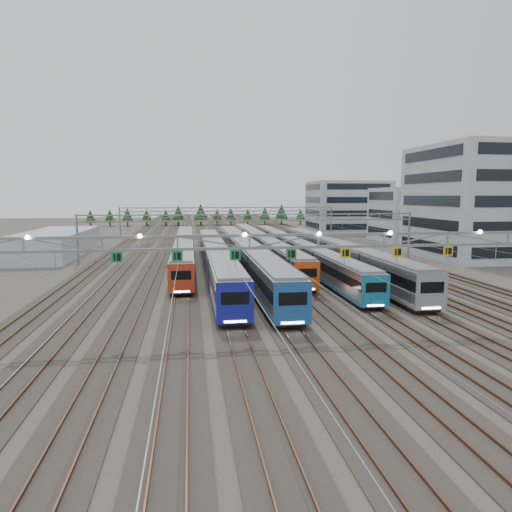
{
  "coord_description": "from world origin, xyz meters",
  "views": [
    {
      "loc": [
        -10.22,
        -35.46,
        10.92
      ],
      "look_at": [
        -2.2,
        19.86,
        3.5
      ],
      "focal_mm": 32.0,
      "sensor_mm": 36.0,
      "label": 1
    }
  ],
  "objects": [
    {
      "name": "treeline",
      "position": [
        -7.2,
        133.46,
        4.23
      ],
      "size": [
        81.2,
        5.6,
        7.02
      ],
      "color": "#332114",
      "rests_on": "ground"
    },
    {
      "name": "ground",
      "position": [
        0.0,
        0.0,
        0.0
      ],
      "size": [
        400.0,
        400.0,
        0.0
      ],
      "primitive_type": "plane",
      "color": "#47423A",
      "rests_on": "ground"
    },
    {
      "name": "gantry_near",
      "position": [
        -0.05,
        -0.12,
        7.09
      ],
      "size": [
        56.36,
        0.61,
        8.08
      ],
      "color": "gray",
      "rests_on": "ground"
    },
    {
      "name": "track_bed",
      "position": [
        0.0,
        100.0,
        1.49
      ],
      "size": [
        54.0,
        260.0,
        5.42
      ],
      "color": "#2D2823",
      "rests_on": "ground"
    },
    {
      "name": "gantry_far",
      "position": [
        0.0,
        85.0,
        6.39
      ],
      "size": [
        56.36,
        0.36,
        8.0
      ],
      "color": "gray",
      "rests_on": "ground"
    },
    {
      "name": "depot_bldg_mid",
      "position": [
        41.68,
        68.15,
        6.39
      ],
      "size": [
        14.0,
        16.0,
        12.77
      ],
      "primitive_type": "cube",
      "color": "#97AAB4",
      "rests_on": "ground"
    },
    {
      "name": "train_e",
      "position": [
        6.75,
        38.14,
        2.06
      ],
      "size": [
        2.77,
        68.5,
        3.61
      ],
      "color": "black",
      "rests_on": "ground"
    },
    {
      "name": "train_b",
      "position": [
        -6.75,
        27.45,
        2.28
      ],
      "size": [
        3.1,
        54.73,
        4.05
      ],
      "color": "black",
      "rests_on": "ground"
    },
    {
      "name": "train_a",
      "position": [
        -11.25,
        41.37,
        2.12
      ],
      "size": [
        2.88,
        57.49,
        3.75
      ],
      "color": "black",
      "rests_on": "ground"
    },
    {
      "name": "train_d",
      "position": [
        2.25,
        44.32,
        2.16
      ],
      "size": [
        2.93,
        64.98,
        3.82
      ],
      "color": "black",
      "rests_on": "ground"
    },
    {
      "name": "train_f",
      "position": [
        11.25,
        30.12,
        2.26
      ],
      "size": [
        3.07,
        56.22,
        4.01
      ],
      "color": "black",
      "rests_on": "ground"
    },
    {
      "name": "west_shed",
      "position": [
        -34.68,
        52.12,
        2.22
      ],
      "size": [
        10.0,
        30.0,
        4.43
      ],
      "primitive_type": "cube",
      "color": "#97AAB4",
      "rests_on": "ground"
    },
    {
      "name": "train_c",
      "position": [
        -2.25,
        31.28,
        2.32
      ],
      "size": [
        3.17,
        64.47,
        4.13
      ],
      "color": "black",
      "rests_on": "ground"
    },
    {
      "name": "depot_bldg_north",
      "position": [
        37.36,
        98.48,
        7.59
      ],
      "size": [
        22.0,
        18.0,
        15.17
      ],
      "primitive_type": "cube",
      "color": "#97AAB4",
      "rests_on": "ground"
    },
    {
      "name": "gantry_mid",
      "position": [
        0.0,
        40.0,
        6.39
      ],
      "size": [
        56.36,
        0.36,
        8.0
      ],
      "color": "gray",
      "rests_on": "ground"
    },
    {
      "name": "depot_bldg_south",
      "position": [
        40.01,
        39.23,
        9.84
      ],
      "size": [
        18.0,
        22.0,
        19.69
      ],
      "primitive_type": "cube",
      "color": "#97AAB4",
      "rests_on": "ground"
    }
  ]
}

